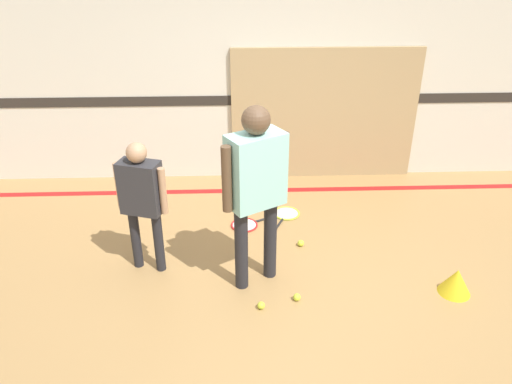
% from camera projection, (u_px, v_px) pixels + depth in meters
% --- Properties ---
extents(ground_plane, '(16.00, 16.00, 0.00)m').
position_uv_depth(ground_plane, '(278.00, 291.00, 4.49)').
color(ground_plane, '#A87F4C').
extents(wall_back, '(16.00, 0.07, 3.20)m').
position_uv_depth(wall_back, '(265.00, 52.00, 5.89)').
color(wall_back, silver).
rests_on(wall_back, ground_plane).
extents(wall_panel, '(2.31, 0.05, 1.66)m').
position_uv_depth(wall_panel, '(324.00, 115.00, 6.22)').
color(wall_panel, tan).
rests_on(wall_panel, ground_plane).
extents(floor_stripe, '(14.40, 0.10, 0.01)m').
position_uv_depth(floor_stripe, '(266.00, 190.00, 6.22)').
color(floor_stripe, red).
rests_on(floor_stripe, ground_plane).
extents(person_instructor, '(0.56, 0.46, 1.68)m').
position_uv_depth(person_instructor, '(256.00, 180.00, 4.15)').
color(person_instructor, '#232328').
rests_on(person_instructor, ground_plane).
extents(person_student_left, '(0.47, 0.30, 1.29)m').
position_uv_depth(person_student_left, '(141.00, 194.00, 4.44)').
color(person_student_left, '#232328').
rests_on(person_student_left, ground_plane).
extents(racket_spare_on_floor, '(0.40, 0.54, 0.03)m').
position_uv_depth(racket_spare_on_floor, '(286.00, 214.00, 5.68)').
color(racket_spare_on_floor, '#C6D838').
rests_on(racket_spare_on_floor, ground_plane).
extents(racket_second_spare, '(0.53, 0.40, 0.03)m').
position_uv_depth(racket_second_spare, '(246.00, 225.00, 5.48)').
color(racket_second_spare, red).
rests_on(racket_second_spare, ground_plane).
extents(tennis_ball_near_instructor, '(0.07, 0.07, 0.07)m').
position_uv_depth(tennis_ball_near_instructor, '(261.00, 305.00, 4.27)').
color(tennis_ball_near_instructor, '#CCE038').
rests_on(tennis_ball_near_instructor, ground_plane).
extents(tennis_ball_by_spare_racket, '(0.07, 0.07, 0.07)m').
position_uv_depth(tennis_ball_by_spare_racket, '(270.00, 199.00, 5.94)').
color(tennis_ball_by_spare_racket, '#CCE038').
rests_on(tennis_ball_by_spare_racket, ground_plane).
extents(tennis_ball_stray_left, '(0.07, 0.07, 0.07)m').
position_uv_depth(tennis_ball_stray_left, '(301.00, 243.00, 5.12)').
color(tennis_ball_stray_left, '#CCE038').
rests_on(tennis_ball_stray_left, ground_plane).
extents(tennis_ball_stray_right, '(0.07, 0.07, 0.07)m').
position_uv_depth(tennis_ball_stray_right, '(297.00, 297.00, 4.37)').
color(tennis_ball_stray_right, '#CCE038').
rests_on(tennis_ball_stray_right, ground_plane).
extents(training_cone, '(0.29, 0.29, 0.24)m').
position_uv_depth(training_cone, '(456.00, 281.00, 4.42)').
color(training_cone, yellow).
rests_on(training_cone, ground_plane).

